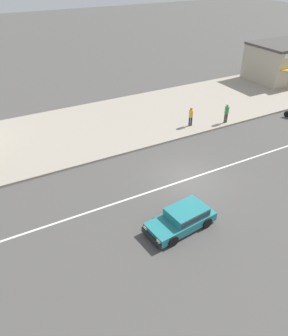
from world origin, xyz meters
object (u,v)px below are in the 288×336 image
at_px(hatchback_teal_1, 183,218).
at_px(pedestrian_near_clock, 191,115).
at_px(shopfront_mid_block, 282,61).
at_px(pedestrian_mid_kerb, 227,112).

height_order(hatchback_teal_1, pedestrian_near_clock, pedestrian_near_clock).
xyz_separation_m(hatchback_teal_1, shopfront_mid_block, (23.32, 14.92, 1.52)).
height_order(hatchback_teal_1, shopfront_mid_block, shopfront_mid_block).
bearing_deg(shopfront_mid_block, hatchback_teal_1, -147.38).
relative_size(hatchback_teal_1, pedestrian_mid_kerb, 2.37).
bearing_deg(shopfront_mid_block, pedestrian_near_clock, -161.54).
distance_m(hatchback_teal_1, pedestrian_mid_kerb, 13.37).
bearing_deg(shopfront_mid_block, pedestrian_mid_kerb, -154.40).
xyz_separation_m(pedestrian_near_clock, shopfront_mid_block, (16.07, 5.36, 1.04)).
bearing_deg(pedestrian_near_clock, shopfront_mid_block, 18.46).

